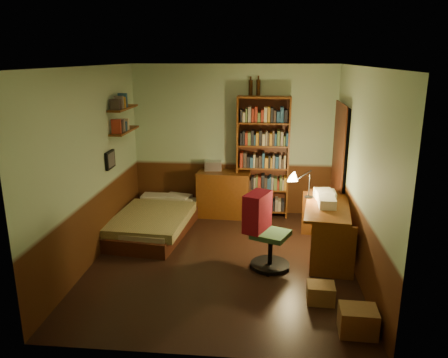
# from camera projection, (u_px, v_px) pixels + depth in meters

# --- Properties ---
(floor) EXTENTS (3.50, 4.00, 0.02)m
(floor) POSITION_uv_depth(u_px,v_px,m) (222.00, 261.00, 6.03)
(floor) COLOR black
(floor) RESTS_ON ground
(ceiling) EXTENTS (3.50, 4.00, 0.02)m
(ceiling) POSITION_uv_depth(u_px,v_px,m) (222.00, 66.00, 5.32)
(ceiling) COLOR silver
(ceiling) RESTS_ON wall_back
(wall_back) EXTENTS (3.50, 0.02, 2.60)m
(wall_back) POSITION_uv_depth(u_px,v_px,m) (234.00, 141.00, 7.60)
(wall_back) COLOR #99B793
(wall_back) RESTS_ON ground
(wall_left) EXTENTS (0.02, 4.00, 2.60)m
(wall_left) POSITION_uv_depth(u_px,v_px,m) (91.00, 166.00, 5.84)
(wall_left) COLOR #99B793
(wall_left) RESTS_ON ground
(wall_right) EXTENTS (0.02, 4.00, 2.60)m
(wall_right) POSITION_uv_depth(u_px,v_px,m) (361.00, 173.00, 5.51)
(wall_right) COLOR #99B793
(wall_right) RESTS_ON ground
(wall_front) EXTENTS (3.50, 0.02, 2.60)m
(wall_front) POSITION_uv_depth(u_px,v_px,m) (199.00, 228.00, 3.75)
(wall_front) COLOR #99B793
(wall_front) RESTS_ON ground
(doorway) EXTENTS (0.06, 0.90, 2.00)m
(doorway) POSITION_uv_depth(u_px,v_px,m) (339.00, 170.00, 6.84)
(doorway) COLOR black
(doorway) RESTS_ON ground
(door_trim) EXTENTS (0.02, 0.98, 2.08)m
(door_trim) POSITION_uv_depth(u_px,v_px,m) (337.00, 170.00, 6.85)
(door_trim) COLOR #3E1B0F
(door_trim) RESTS_ON ground
(bed) EXTENTS (1.27, 2.06, 0.58)m
(bed) POSITION_uv_depth(u_px,v_px,m) (154.00, 214.00, 6.99)
(bed) COLOR olive
(bed) RESTS_ON ground
(dresser) EXTENTS (0.92, 0.49, 0.80)m
(dresser) POSITION_uv_depth(u_px,v_px,m) (224.00, 194.00, 7.62)
(dresser) COLOR #592D10
(dresser) RESTS_ON ground
(mini_stereo) EXTENTS (0.32, 0.27, 0.16)m
(mini_stereo) POSITION_uv_depth(u_px,v_px,m) (213.00, 165.00, 7.63)
(mini_stereo) COLOR #B2B2B7
(mini_stereo) RESTS_ON dresser
(bookshelf) EXTENTS (0.90, 0.30, 2.08)m
(bookshelf) POSITION_uv_depth(u_px,v_px,m) (263.00, 158.00, 7.47)
(bookshelf) COLOR #592D10
(bookshelf) RESTS_ON ground
(bottle_left) EXTENTS (0.07, 0.07, 0.25)m
(bottle_left) POSITION_uv_depth(u_px,v_px,m) (251.00, 88.00, 7.28)
(bottle_left) COLOR black
(bottle_left) RESTS_ON bookshelf
(bottle_right) EXTENTS (0.08, 0.08, 0.26)m
(bottle_right) POSITION_uv_depth(u_px,v_px,m) (258.00, 88.00, 7.26)
(bottle_right) COLOR black
(bottle_right) RESTS_ON bookshelf
(desk) EXTENTS (0.76, 1.47, 0.75)m
(desk) POSITION_uv_depth(u_px,v_px,m) (326.00, 230.00, 6.11)
(desk) COLOR #592D10
(desk) RESTS_ON ground
(paper_stack) EXTENTS (0.28, 0.35, 0.13)m
(paper_stack) POSITION_uv_depth(u_px,v_px,m) (324.00, 195.00, 6.21)
(paper_stack) COLOR silver
(paper_stack) RESTS_ON desk
(desk_lamp) EXTENTS (0.25, 0.25, 0.66)m
(desk_lamp) POSITION_uv_depth(u_px,v_px,m) (310.00, 176.00, 6.21)
(desk_lamp) COLOR black
(desk_lamp) RESTS_ON desk
(office_chair) EXTENTS (0.71, 0.67, 1.11)m
(office_chair) POSITION_uv_depth(u_px,v_px,m) (271.00, 228.00, 5.69)
(office_chair) COLOR #365E39
(office_chair) RESTS_ON ground
(red_jacket) EXTENTS (0.24, 0.44, 0.51)m
(red_jacket) POSITION_uv_depth(u_px,v_px,m) (276.00, 166.00, 5.56)
(red_jacket) COLOR maroon
(red_jacket) RESTS_ON office_chair
(wall_shelf_lower) EXTENTS (0.20, 0.90, 0.03)m
(wall_shelf_lower) POSITION_uv_depth(u_px,v_px,m) (125.00, 131.00, 6.80)
(wall_shelf_lower) COLOR #592D10
(wall_shelf_lower) RESTS_ON wall_left
(wall_shelf_upper) EXTENTS (0.20, 0.90, 0.03)m
(wall_shelf_upper) POSITION_uv_depth(u_px,v_px,m) (123.00, 108.00, 6.70)
(wall_shelf_upper) COLOR #592D10
(wall_shelf_upper) RESTS_ON wall_left
(framed_picture) EXTENTS (0.04, 0.32, 0.26)m
(framed_picture) POSITION_uv_depth(u_px,v_px,m) (110.00, 160.00, 6.42)
(framed_picture) COLOR black
(framed_picture) RESTS_ON wall_left
(cardboard_box_a) EXTENTS (0.38, 0.31, 0.28)m
(cardboard_box_a) POSITION_uv_depth(u_px,v_px,m) (358.00, 321.00, 4.41)
(cardboard_box_a) COLOR olive
(cardboard_box_a) RESTS_ON ground
(cardboard_box_b) EXTENTS (0.32, 0.27, 0.22)m
(cardboard_box_b) POSITION_uv_depth(u_px,v_px,m) (321.00, 293.00, 4.99)
(cardboard_box_b) COLOR olive
(cardboard_box_b) RESTS_ON ground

